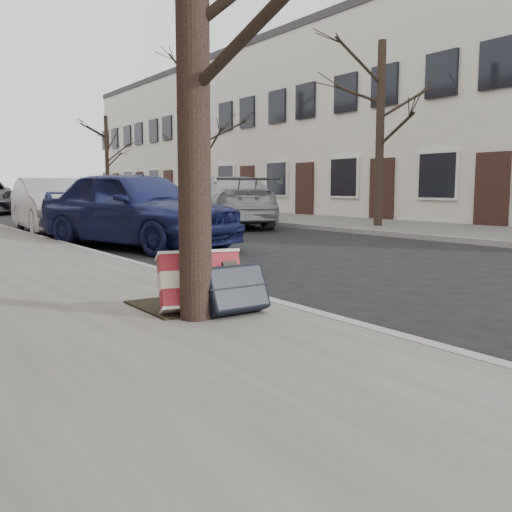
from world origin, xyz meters
TOP-DOWN VIEW (x-y plane):
  - ground at (0.00, 0.00)m, footprint 120.00×120.00m
  - far_sidewalk at (7.80, 15.00)m, footprint 4.00×70.00m
  - house_far at (13.15, 16.00)m, footprint 6.70×40.00m
  - dirt_patch at (-2.00, 1.20)m, footprint 0.85×0.85m
  - suitcase_red at (-2.04, 0.89)m, footprint 0.74×0.53m
  - suitcase_navy at (-1.85, 0.66)m, footprint 0.55×0.33m
  - car_near_front at (-0.02, 7.07)m, footprint 2.97×4.75m
  - car_near_mid at (-0.38, 11.55)m, footprint 1.73×4.28m
  - car_far_front at (4.60, 11.24)m, footprint 3.56×5.41m
  - car_far_back at (4.71, 18.45)m, footprint 2.43×4.14m
  - tree_far_a at (7.20, 7.72)m, footprint 0.22×0.22m
  - tree_far_b at (7.20, 17.35)m, footprint 0.23×0.23m
  - tree_far_c at (7.20, 28.57)m, footprint 0.22×0.22m

SIDE VIEW (x-z plane):
  - ground at x=0.00m, z-range 0.00..0.00m
  - far_sidewalk at x=7.80m, z-range 0.00..0.12m
  - dirt_patch at x=-2.00m, z-range 0.12..0.14m
  - suitcase_navy at x=-1.85m, z-range 0.12..0.55m
  - suitcase_red at x=-2.04m, z-range 0.12..0.63m
  - car_far_back at x=4.71m, z-range 0.00..1.32m
  - car_near_mid at x=-0.38m, z-range 0.00..1.38m
  - car_far_front at x=4.60m, z-range 0.00..1.46m
  - car_near_front at x=-0.02m, z-range 0.00..1.51m
  - tree_far_a at x=7.20m, z-range 0.12..4.99m
  - tree_far_c at x=7.20m, z-range 0.12..5.15m
  - tree_far_b at x=7.20m, z-range 0.12..5.41m
  - house_far at x=13.15m, z-range 0.00..7.20m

